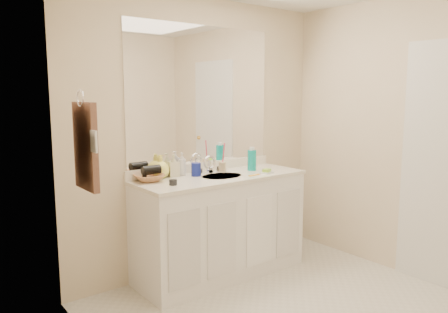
% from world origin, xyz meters
% --- Properties ---
extents(wall_back, '(2.60, 0.02, 2.40)m').
position_xyz_m(wall_back, '(0.00, 1.30, 1.20)').
color(wall_back, beige).
rests_on(wall_back, floor).
extents(wall_left, '(0.02, 2.60, 2.40)m').
position_xyz_m(wall_left, '(-1.30, 0.00, 1.20)').
color(wall_left, beige).
rests_on(wall_left, floor).
extents(wall_right, '(0.02, 2.60, 2.40)m').
position_xyz_m(wall_right, '(1.30, 0.00, 1.20)').
color(wall_right, beige).
rests_on(wall_right, floor).
extents(vanity_cabinet, '(1.50, 0.55, 0.85)m').
position_xyz_m(vanity_cabinet, '(0.00, 1.02, 0.42)').
color(vanity_cabinet, white).
rests_on(vanity_cabinet, floor).
extents(countertop, '(1.52, 0.57, 0.03)m').
position_xyz_m(countertop, '(0.00, 1.02, 0.86)').
color(countertop, white).
rests_on(countertop, vanity_cabinet).
extents(backsplash, '(1.52, 0.03, 0.08)m').
position_xyz_m(backsplash, '(0.00, 1.29, 0.92)').
color(backsplash, white).
rests_on(backsplash, countertop).
extents(sink_basin, '(0.37, 0.37, 0.02)m').
position_xyz_m(sink_basin, '(0.00, 1.00, 0.87)').
color(sink_basin, beige).
rests_on(sink_basin, countertop).
extents(faucet, '(0.02, 0.02, 0.11)m').
position_xyz_m(faucet, '(0.00, 1.18, 0.94)').
color(faucet, silver).
rests_on(faucet, countertop).
extents(mirror, '(1.48, 0.01, 1.20)m').
position_xyz_m(mirror, '(0.00, 1.29, 1.56)').
color(mirror, white).
rests_on(mirror, wall_back).
extents(blue_mug, '(0.09, 0.09, 0.11)m').
position_xyz_m(blue_mug, '(-0.18, 1.13, 0.94)').
color(blue_mug, navy).
rests_on(blue_mug, countertop).
extents(tan_cup, '(0.08, 0.08, 0.09)m').
position_xyz_m(tan_cup, '(0.12, 1.16, 0.92)').
color(tan_cup, beige).
rests_on(tan_cup, countertop).
extents(toothbrush, '(0.02, 0.04, 0.22)m').
position_xyz_m(toothbrush, '(0.13, 1.16, 1.03)').
color(toothbrush, '#E03B5C').
rests_on(toothbrush, tan_cup).
extents(mouthwash_bottle, '(0.10, 0.10, 0.19)m').
position_xyz_m(mouthwash_bottle, '(0.38, 1.05, 0.97)').
color(mouthwash_bottle, '#0DA09C').
rests_on(mouthwash_bottle, countertop).
extents(soap_dish, '(0.13, 0.11, 0.01)m').
position_xyz_m(soap_dish, '(0.38, 0.86, 0.89)').
color(soap_dish, white).
rests_on(soap_dish, countertop).
extents(green_soap, '(0.09, 0.08, 0.03)m').
position_xyz_m(green_soap, '(0.38, 0.86, 0.90)').
color(green_soap, '#92CC31').
rests_on(green_soap, soap_dish).
extents(orange_comb, '(0.13, 0.04, 0.01)m').
position_xyz_m(orange_comb, '(0.23, 0.85, 0.88)').
color(orange_comb, '#F3A419').
rests_on(orange_comb, countertop).
extents(dark_jar, '(0.07, 0.07, 0.04)m').
position_xyz_m(dark_jar, '(-0.52, 0.94, 0.90)').
color(dark_jar, black).
rests_on(dark_jar, countertop).
extents(soap_bottle_white, '(0.09, 0.09, 0.20)m').
position_xyz_m(soap_bottle_white, '(-0.25, 1.23, 0.98)').
color(soap_bottle_white, silver).
rests_on(soap_bottle_white, countertop).
extents(soap_bottle_cream, '(0.10, 0.10, 0.19)m').
position_xyz_m(soap_bottle_cream, '(-0.34, 1.23, 0.97)').
color(soap_bottle_cream, beige).
rests_on(soap_bottle_cream, countertop).
extents(soap_bottle_yellow, '(0.18, 0.18, 0.19)m').
position_xyz_m(soap_bottle_yellow, '(-0.46, 1.25, 0.98)').
color(soap_bottle_yellow, '#F7F160').
rests_on(soap_bottle_yellow, countertop).
extents(wicker_basket, '(0.28, 0.28, 0.06)m').
position_xyz_m(wicker_basket, '(-0.60, 1.18, 0.91)').
color(wicker_basket, '#AA6F44').
rests_on(wicker_basket, countertop).
extents(hair_dryer, '(0.15, 0.08, 0.07)m').
position_xyz_m(hair_dryer, '(-0.58, 1.18, 0.97)').
color(hair_dryer, black).
rests_on(hair_dryer, wicker_basket).
extents(towel_ring, '(0.01, 0.11, 0.11)m').
position_xyz_m(towel_ring, '(-1.27, 0.77, 1.55)').
color(towel_ring, silver).
rests_on(towel_ring, wall_left).
extents(hand_towel, '(0.04, 0.32, 0.55)m').
position_xyz_m(hand_towel, '(-1.25, 0.77, 1.25)').
color(hand_towel, '#4C3329').
rests_on(hand_towel, towel_ring).
extents(switch_plate, '(0.01, 0.08, 0.13)m').
position_xyz_m(switch_plate, '(-1.27, 0.57, 1.30)').
color(switch_plate, silver).
rests_on(switch_plate, wall_left).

